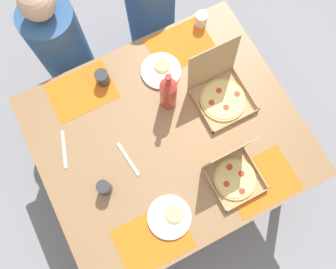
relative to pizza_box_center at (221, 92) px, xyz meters
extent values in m
plane|color=gray|center=(-0.36, -0.07, -0.78)|extent=(6.00, 6.00, 0.00)
cylinder|color=#3F3328|center=(0.28, -0.60, -0.43)|extent=(0.07, 0.07, 0.70)
cylinder|color=#3F3328|center=(-0.99, 0.46, -0.43)|extent=(0.07, 0.07, 0.70)
cylinder|color=#3F3328|center=(0.28, 0.46, -0.43)|extent=(0.07, 0.07, 0.70)
cube|color=#936D47|center=(-0.36, -0.07, -0.06)|extent=(1.39, 1.19, 0.03)
cube|color=orange|center=(-0.67, -0.51, -0.05)|extent=(0.36, 0.26, 0.00)
cube|color=orange|center=(-0.04, -0.51, -0.05)|extent=(0.36, 0.26, 0.00)
cube|color=orange|center=(-0.67, 0.37, -0.05)|extent=(0.36, 0.26, 0.00)
cube|color=orange|center=(-0.04, 0.37, -0.05)|extent=(0.36, 0.26, 0.00)
cube|color=tan|center=(0.00, -0.04, -0.05)|extent=(0.29, 0.29, 0.01)
cube|color=tan|center=(-0.14, -0.04, -0.03)|extent=(0.01, 0.29, 0.03)
cube|color=tan|center=(0.14, -0.04, -0.03)|extent=(0.01, 0.29, 0.03)
cube|color=tan|center=(0.00, -0.18, -0.03)|extent=(0.29, 0.01, 0.03)
cube|color=tan|center=(0.00, 0.11, -0.03)|extent=(0.29, 0.01, 0.03)
cylinder|color=#E0B76B|center=(0.00, -0.04, -0.04)|extent=(0.25, 0.25, 0.01)
cylinder|color=#EFD67F|center=(0.00, -0.04, -0.03)|extent=(0.23, 0.23, 0.00)
cylinder|color=red|center=(0.08, -0.04, -0.03)|extent=(0.03, 0.03, 0.00)
cylinder|color=red|center=(0.00, 0.02, -0.03)|extent=(0.03, 0.03, 0.00)
cylinder|color=red|center=(-0.07, -0.02, -0.03)|extent=(0.03, 0.03, 0.00)
cylinder|color=red|center=(-0.01, -0.08, -0.03)|extent=(0.03, 0.03, 0.00)
cube|color=tan|center=(0.00, 0.12, 0.13)|extent=(0.29, 0.03, 0.29)
cube|color=tan|center=(-0.16, -0.44, -0.05)|extent=(0.25, 0.25, 0.01)
cube|color=tan|center=(-0.28, -0.44, -0.03)|extent=(0.01, 0.25, 0.03)
cube|color=tan|center=(-0.04, -0.44, -0.03)|extent=(0.01, 0.25, 0.03)
cube|color=tan|center=(-0.16, -0.56, -0.03)|extent=(0.25, 0.01, 0.03)
cube|color=tan|center=(-0.16, -0.32, -0.03)|extent=(0.25, 0.01, 0.03)
cylinder|color=#E0B76B|center=(-0.16, -0.44, -0.04)|extent=(0.22, 0.22, 0.01)
cylinder|color=#EFD67F|center=(-0.16, -0.44, -0.03)|extent=(0.20, 0.20, 0.00)
cylinder|color=red|center=(-0.12, -0.43, -0.03)|extent=(0.03, 0.03, 0.00)
cylinder|color=red|center=(-0.16, -0.38, -0.03)|extent=(0.03, 0.03, 0.00)
cylinder|color=red|center=(-0.21, -0.45, -0.03)|extent=(0.03, 0.03, 0.00)
cylinder|color=red|center=(-0.16, -0.51, -0.03)|extent=(0.03, 0.03, 0.00)
cube|color=tan|center=(-0.16, -0.33, 0.11)|extent=(0.25, 0.03, 0.25)
cylinder|color=white|center=(-0.55, -0.46, -0.04)|extent=(0.21, 0.21, 0.01)
cylinder|color=white|center=(-0.55, -0.46, -0.04)|extent=(0.22, 0.22, 0.01)
cylinder|color=#E0B76B|center=(-0.52, -0.46, -0.03)|extent=(0.09, 0.09, 0.01)
cylinder|color=#EFD67F|center=(-0.52, -0.46, -0.02)|extent=(0.08, 0.08, 0.00)
cylinder|color=white|center=(-0.22, 0.28, -0.04)|extent=(0.22, 0.22, 0.01)
cylinder|color=white|center=(-0.22, 0.28, -0.04)|extent=(0.23, 0.23, 0.01)
cylinder|color=#E0B76B|center=(-0.20, 0.30, -0.03)|extent=(0.09, 0.09, 0.01)
cylinder|color=#EFD67F|center=(-0.20, 0.30, -0.02)|extent=(0.08, 0.08, 0.00)
cylinder|color=#B2382D|center=(-0.27, 0.09, 0.06)|extent=(0.09, 0.09, 0.22)
cone|color=#B2382D|center=(-0.27, 0.09, 0.19)|extent=(0.09, 0.09, 0.04)
cylinder|color=#B2382D|center=(-0.27, 0.09, 0.23)|extent=(0.03, 0.03, 0.06)
cylinder|color=red|center=(-0.27, 0.09, 0.27)|extent=(0.03, 0.03, 0.01)
cylinder|color=#333338|center=(-0.54, 0.37, -0.01)|extent=(0.08, 0.08, 0.09)
cylinder|color=#333338|center=(-0.77, -0.18, 0.00)|extent=(0.07, 0.07, 0.10)
cylinder|color=silver|center=(0.13, 0.45, -0.01)|extent=(0.07, 0.07, 0.09)
cube|color=#B7B7BC|center=(-0.88, 0.11, -0.05)|extent=(0.08, 0.21, 0.00)
cube|color=#B7B7BC|center=(-0.61, -0.09, -0.05)|extent=(0.04, 0.21, 0.00)
cylinder|color=#33598C|center=(-0.67, 0.78, -0.33)|extent=(0.32, 0.32, 0.92)
sphere|color=#D1A889|center=(-0.67, 0.78, 0.23)|extent=(0.19, 0.19, 0.19)
cylinder|color=#33598C|center=(-0.04, 0.78, -0.30)|extent=(0.32, 0.32, 0.97)
camera|label=1|loc=(-0.59, -0.52, 1.73)|focal=36.85mm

